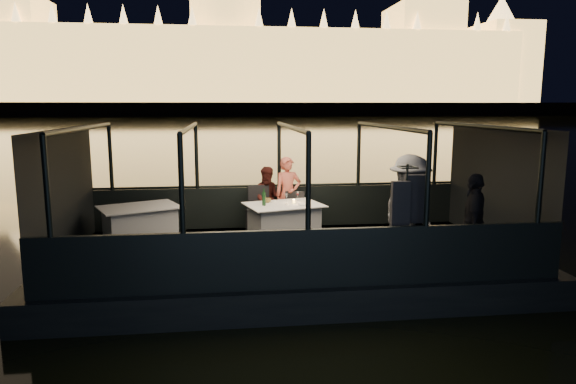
{
  "coord_description": "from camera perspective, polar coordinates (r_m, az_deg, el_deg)",
  "views": [
    {
      "loc": [
        -1.19,
        -9.22,
        3.19
      ],
      "look_at": [
        0.0,
        0.4,
        1.55
      ],
      "focal_mm": 32.0,
      "sensor_mm": 36.0,
      "label": 1
    }
  ],
  "objects": [
    {
      "name": "person_woman_coral",
      "position": [
        11.02,
        -0.01,
        -0.53
      ],
      "size": [
        0.65,
        0.5,
        1.6
      ],
      "primitive_type": "imported",
      "rotation": [
        0.0,
        0.0,
        0.22
      ],
      "color": "#D3614C",
      "rests_on": "boat_deck"
    },
    {
      "name": "end_wall_aft",
      "position": [
        10.69,
        22.09,
        0.61
      ],
      "size": [
        0.02,
        4.0,
        2.3
      ],
      "primitive_type": null,
      "color": "black",
      "rests_on": "boat_deck"
    },
    {
      "name": "canopy_ribs",
      "position": [
        9.42,
        0.3,
        0.2
      ],
      "size": [
        8.0,
        4.0,
        2.3
      ],
      "primitive_type": null,
      "color": "black",
      "rests_on": "boat_deck"
    },
    {
      "name": "plate_far",
      "position": [
        10.37,
        -1.98,
        -1.05
      ],
      "size": [
        0.26,
        0.26,
        0.01
      ],
      "primitive_type": "cylinder",
      "rotation": [
        0.0,
        0.0,
        -0.18
      ],
      "color": "white",
      "rests_on": "dining_table_central"
    },
    {
      "name": "boat_hull",
      "position": [
        9.83,
        0.29,
        -9.34
      ],
      "size": [
        8.6,
        4.4,
        1.0
      ],
      "primitive_type": "cube",
      "color": "black",
      "rests_on": "river_water"
    },
    {
      "name": "chair_port_left",
      "position": [
        10.84,
        -3.22,
        -2.33
      ],
      "size": [
        0.56,
        0.56,
        1.0
      ],
      "primitive_type": "cube",
      "rotation": [
        0.0,
        0.0,
        0.24
      ],
      "color": "black",
      "rests_on": "boat_deck"
    },
    {
      "name": "embankment",
      "position": [
        219.23,
        -6.81,
        8.99
      ],
      "size": [
        400.0,
        140.0,
        6.0
      ],
      "primitive_type": "cube",
      "color": "#423D33",
      "rests_on": "ground"
    },
    {
      "name": "river_water",
      "position": [
        89.28,
        -6.33,
        7.52
      ],
      "size": [
        500.0,
        500.0,
        0.0
      ],
      "primitive_type": "plane",
      "color": "black",
      "rests_on": "ground"
    },
    {
      "name": "gunwale_starboard",
      "position": [
        7.65,
        2.22,
        -7.43
      ],
      "size": [
        8.0,
        0.08,
        0.9
      ],
      "primitive_type": "cube",
      "color": "black",
      "rests_on": "boat_deck"
    },
    {
      "name": "wine_glass_white",
      "position": [
        10.08,
        -2.67,
        -0.87
      ],
      "size": [
        0.06,
        0.06,
        0.18
      ],
      "primitive_type": null,
      "rotation": [
        0.0,
        0.0,
        -0.02
      ],
      "color": "white",
      "rests_on": "dining_table_central"
    },
    {
      "name": "passenger_stripe",
      "position": [
        8.9,
        13.29,
        -2.59
      ],
      "size": [
        1.0,
        1.37,
        1.89
      ],
      "primitive_type": "imported",
      "rotation": [
        0.0,
        0.0,
        1.85
      ],
      "color": "silver",
      "rests_on": "boat_deck"
    },
    {
      "name": "cabin_glass_starboard",
      "position": [
        7.4,
        2.28,
        1.12
      ],
      "size": [
        8.0,
        0.02,
        1.4
      ],
      "primitive_type": null,
      "color": "#99B2B2",
      "rests_on": "gunwale_starboard"
    },
    {
      "name": "parliament_building",
      "position": [
        186.02,
        -6.93,
        17.53
      ],
      "size": [
        220.0,
        32.0,
        60.0
      ],
      "primitive_type": null,
      "color": "#F2D18C",
      "rests_on": "embankment"
    },
    {
      "name": "gunwale_port",
      "position": [
        11.5,
        -0.98,
        -1.62
      ],
      "size": [
        8.0,
        0.08,
        0.9
      ],
      "primitive_type": "cube",
      "color": "black",
      "rests_on": "boat_deck"
    },
    {
      "name": "end_wall_fore",
      "position": [
        9.76,
        -23.69,
        -0.29
      ],
      "size": [
        0.02,
        4.0,
        2.3
      ],
      "primitive_type": null,
      "color": "black",
      "rests_on": "boat_deck"
    },
    {
      "name": "wine_glass_red",
      "position": [
        10.46,
        1.09,
        -0.47
      ],
      "size": [
        0.06,
        0.06,
        0.18
      ],
      "primitive_type": null,
      "rotation": [
        0.0,
        0.0,
        -0.0
      ],
      "color": "silver",
      "rests_on": "dining_table_central"
    },
    {
      "name": "dining_table_aft",
      "position": [
        10.36,
        -16.09,
        -3.64
      ],
      "size": [
        1.76,
        1.55,
        0.77
      ],
      "primitive_type": "cube",
      "rotation": [
        0.0,
        0.0,
        0.42
      ],
      "color": "silver",
      "rests_on": "boat_deck"
    },
    {
      "name": "chair_port_right",
      "position": [
        10.76,
        0.91,
        -2.41
      ],
      "size": [
        0.53,
        0.53,
        0.89
      ],
      "primitive_type": "cube",
      "rotation": [
        0.0,
        0.0,
        -0.36
      ],
      "color": "black",
      "rests_on": "boat_deck"
    },
    {
      "name": "dining_table_central",
      "position": [
        10.19,
        -0.46,
        -3.47
      ],
      "size": [
        1.67,
        1.39,
        0.77
      ],
      "primitive_type": "cube",
      "rotation": [
        0.0,
        0.0,
        0.26
      ],
      "color": "silver",
      "rests_on": "boat_deck"
    },
    {
      "name": "cabin_glass_port",
      "position": [
        11.33,
        -0.99,
        4.09
      ],
      "size": [
        8.0,
        0.02,
        1.4
      ],
      "primitive_type": null,
      "color": "#99B2B2",
      "rests_on": "gunwale_port"
    },
    {
      "name": "wine_glass_empty",
      "position": [
        10.09,
        -0.17,
        -0.84
      ],
      "size": [
        0.09,
        0.09,
        0.21
      ],
      "primitive_type": null,
      "rotation": [
        0.0,
        0.0,
        0.24
      ],
      "color": "silver",
      "rests_on": "dining_table_central"
    },
    {
      "name": "passenger_dark",
      "position": [
        8.92,
        19.92,
        -2.88
      ],
      "size": [
        0.78,
        1.03,
        1.62
      ],
      "primitive_type": "imported",
      "rotation": [
        0.0,
        0.0,
        4.25
      ],
      "color": "black",
      "rests_on": "boat_deck"
    },
    {
      "name": "plate_near",
      "position": [
        10.05,
        1.75,
        -1.39
      ],
      "size": [
        0.26,
        0.26,
        0.01
      ],
      "primitive_type": "cylinder",
      "rotation": [
        0.0,
        0.0,
        0.2
      ],
      "color": "white",
      "rests_on": "dining_table_central"
    },
    {
      "name": "person_man_maroon",
      "position": [
        11.07,
        -2.16,
        -0.5
      ],
      "size": [
        0.69,
        0.55,
        1.39
      ],
      "primitive_type": "imported",
      "rotation": [
        0.0,
        0.0,
        -0.04
      ],
      "color": "#3F1511",
      "rests_on": "boat_deck"
    },
    {
      "name": "cabin_roof_glass",
      "position": [
        9.3,
        0.3,
        7.2
      ],
      "size": [
        8.0,
        4.0,
        0.02
      ],
      "primitive_type": null,
      "color": "#99B2B2",
      "rests_on": "boat_deck"
    },
    {
      "name": "bread_basket",
      "position": [
        10.33,
        -2.38,
        -0.92
      ],
      "size": [
        0.22,
        0.22,
        0.07
      ],
      "primitive_type": "cylinder",
      "rotation": [
        0.0,
        0.0,
        0.33
      ],
      "color": "olive",
      "rests_on": "dining_table_central"
    },
    {
      "name": "coat_stand",
      "position": [
        8.16,
        12.91,
        -3.32
      ],
      "size": [
        0.59,
        0.52,
        1.81
      ],
      "primitive_type": null,
      "rotation": [
        0.0,
        0.0,
        0.27
      ],
      "color": "black",
      "rests_on": "boat_deck"
    },
    {
      "name": "wine_bottle",
      "position": [
        9.97,
        -2.69,
        -0.66
      ],
      "size": [
        0.08,
        0.08,
        0.33
      ],
      "primitive_type": "cylinder",
      "rotation": [
        0.0,
        0.0,
        0.07
      ],
      "color": "#153C1A",
      "rests_on": "dining_table_central"
    },
    {
      "name": "amber_candle",
      "position": [
        10.23,
        0.66,
        -1.01
      ],
      "size": [
        0.06,
        0.06,
        0.07
      ],
      "primitive_type": "cylinder",
      "rotation": [
        0.0,
        0.0,
        -0.27
      ],
      "color": "yellow",
      "rests_on": "dining_table_central"
    },
    {
      "name": "boat_deck",
      "position": [
        9.68,
        0.29,
        -6.65
      ],
      "size": [
        8.0,
        4.0,
        0.04
      ],
      "primitive_type": "cube",
      "color": "black",
      "rests_on": "boat_hull"
    }
  ]
}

